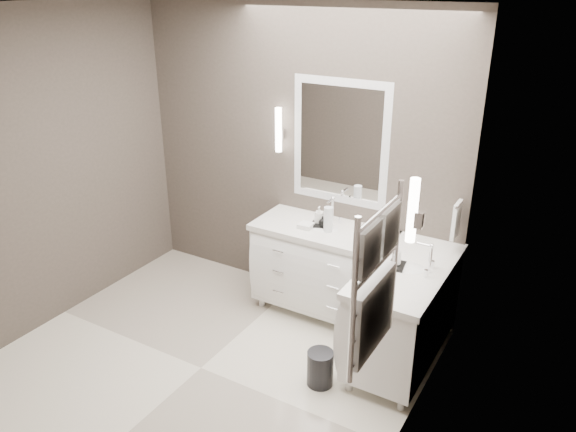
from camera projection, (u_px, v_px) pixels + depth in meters
The scene contains 20 objects.
floor at pixel (201, 368), 4.46m from camera, with size 3.20×3.00×0.01m, color white.
ceiling at pixel (174, 5), 3.39m from camera, with size 3.20×3.00×0.01m, color white.
wall_back at pixel (295, 157), 5.12m from camera, with size 3.20×0.01×2.70m, color #483F39.
wall_left at pixel (39, 174), 4.67m from camera, with size 0.01×3.00×2.70m, color #483F39.
wall_right at pixel (410, 267), 3.18m from camera, with size 0.01×3.00×2.70m, color #483F39.
vanity_back at pixel (323, 265), 5.03m from camera, with size 1.24×0.59×0.97m.
vanity_right at pixel (404, 309), 4.37m from camera, with size 0.59×1.24×0.97m.
mirror_back at pixel (340, 143), 4.82m from camera, with size 0.90×0.02×1.10m.
mirror_right at pixel (450, 190), 3.75m from camera, with size 0.02×0.90×1.10m.
sconce_back at pixel (278, 131), 5.02m from camera, with size 0.06×0.06×0.40m.
sconce_right at pixel (413, 212), 3.30m from camera, with size 0.06×0.06×0.40m.
towel_bar_corner at pixel (456, 219), 4.38m from camera, with size 0.03×0.22×0.30m.
towel_ladder at pixel (374, 289), 2.87m from camera, with size 0.06×0.58×0.90m.
waste_bin at pixel (320, 368), 4.24m from camera, with size 0.20×0.20×0.28m, color black.
amenity_tray_back at pixel (321, 225), 4.90m from camera, with size 0.17×0.13×0.03m, color black.
amenity_tray_right at pixel (397, 266), 4.22m from camera, with size 0.12×0.16×0.02m, color black.
water_bottle at pixel (328, 219), 4.78m from camera, with size 0.08×0.08×0.22m, color silver.
soap_bottle_a at pixel (319, 215), 4.90m from camera, with size 0.07×0.07×0.15m, color white.
soap_bottle_b at pixel (323, 221), 4.84m from camera, with size 0.07×0.07×0.09m, color black.
soap_bottle_c at pixel (398, 255), 4.19m from camera, with size 0.06×0.06×0.15m, color white.
Camera 1 is at (2.43, -2.77, 2.87)m, focal length 35.00 mm.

